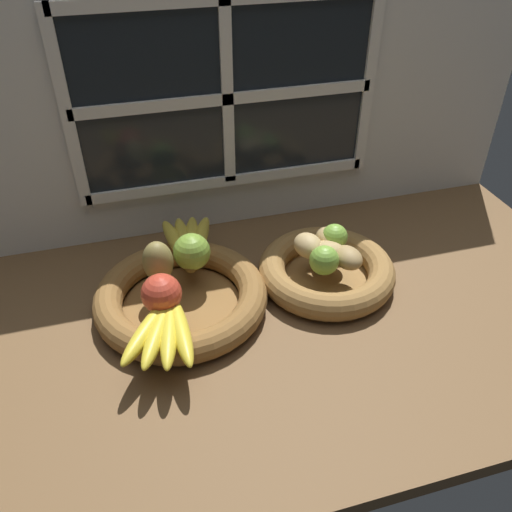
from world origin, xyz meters
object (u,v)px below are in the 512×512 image
potato_oblong (308,246)px  apple_red_front (161,294)px  potato_large (328,252)px  lime_far (334,237)px  banana_bunch_back (188,242)px  lime_near (324,260)px  pear_brown (158,262)px  fruit_bowl_right (326,271)px  potato_small (348,258)px  apple_green_back (192,252)px  fruit_bowl_left (181,297)px  potato_back (329,239)px  banana_bunch_front (164,328)px

potato_oblong → apple_red_front: bearing=-165.0°
potato_large → lime_far: size_ratio=1.43×
banana_bunch_back → lime_far: lime_far is taller
apple_red_front → lime_near: 31.78cm
apple_red_front → pear_brown: size_ratio=0.85×
fruit_bowl_right → potato_small: bearing=-45.0°
apple_green_back → banana_bunch_back: size_ratio=0.39×
fruit_bowl_right → banana_bunch_back: bearing=156.1°
pear_brown → potato_small: bearing=-9.2°
fruit_bowl_left → banana_bunch_back: bearing=72.4°
fruit_bowl_right → lime_near: lime_near is taller
lime_near → lime_far: 8.79cm
fruit_bowl_left → potato_back: potato_back is taller
banana_bunch_front → lime_far: (37.48, 15.80, 1.21)cm
apple_green_back → potato_back: bearing=-2.3°
banana_bunch_back → pear_brown: bearing=-128.7°
banana_bunch_back → lime_near: lime_near is taller
fruit_bowl_left → potato_oblong: potato_oblong is taller
banana_bunch_back → potato_oblong: 24.94cm
potato_large → lime_far: bearing=52.1°
potato_large → lime_far: lime_far is taller
potato_back → lime_near: size_ratio=1.14×
potato_oblong → potato_small: size_ratio=1.03×
apple_red_front → potato_large: size_ratio=0.94×
fruit_bowl_left → lime_far: 33.65cm
fruit_bowl_left → lime_far: (32.97, 3.56, 5.68)cm
fruit_bowl_left → pear_brown: (-3.31, 2.98, 7.24)cm
fruit_bowl_left → potato_back: 32.70cm
potato_small → pear_brown: bearing=170.8°
fruit_bowl_left → potato_back: size_ratio=5.04×
fruit_bowl_right → potato_back: (1.84, 4.04, 5.09)cm
pear_brown → banana_bunch_front: size_ratio=0.45×
pear_brown → potato_back: pear_brown is taller
banana_bunch_front → fruit_bowl_left: bearing=69.8°
banana_bunch_front → potato_large: size_ratio=2.46×
fruit_bowl_right → potato_small: (2.94, -2.94, 4.98)cm
apple_red_front → potato_small: 37.16cm
fruit_bowl_right → banana_bunch_front: bearing=-160.6°
apple_green_back → lime_near: size_ratio=1.26×
apple_red_front → potato_small: bearing=4.2°
potato_oblong → lime_near: bearing=-81.4°
potato_oblong → potato_large: potato_oblong is taller
apple_red_front → banana_bunch_front: size_ratio=0.38×
fruit_bowl_left → apple_red_front: (-3.88, -5.67, 6.60)cm
apple_green_back → potato_small: size_ratio=1.09×
potato_back → potato_large: 4.44cm
potato_back → potato_small: bearing=-81.0°
banana_bunch_front → potato_oblong: bearing=25.2°
potato_oblong → potato_large: bearing=-37.9°
fruit_bowl_left → banana_bunch_front: (-4.50, -12.23, 4.47)cm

